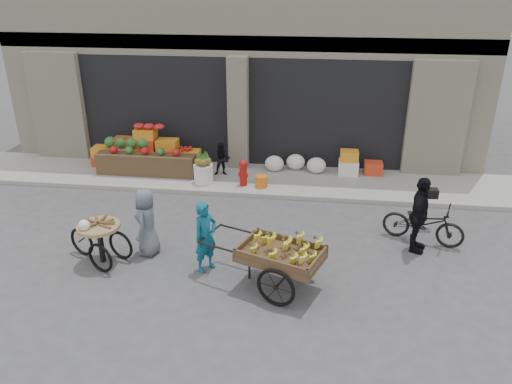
# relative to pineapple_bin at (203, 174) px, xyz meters

# --- Properties ---
(ground) EXTENTS (80.00, 80.00, 0.00)m
(ground) POSITION_rel_pineapple_bin_xyz_m (0.75, -3.60, -0.37)
(ground) COLOR #424244
(ground) RESTS_ON ground
(sidewalk) EXTENTS (18.00, 2.20, 0.12)m
(sidewalk) POSITION_rel_pineapple_bin_xyz_m (0.75, 0.50, -0.31)
(sidewalk) COLOR gray
(sidewalk) RESTS_ON ground
(building) EXTENTS (14.00, 6.45, 7.00)m
(building) POSITION_rel_pineapple_bin_xyz_m (0.75, 4.43, 3.00)
(building) COLOR beige
(building) RESTS_ON ground
(fruit_display) EXTENTS (3.10, 1.12, 1.24)m
(fruit_display) POSITION_rel_pineapple_bin_xyz_m (-1.73, 0.78, 0.30)
(fruit_display) COLOR red
(fruit_display) RESTS_ON sidewalk
(pineapple_bin) EXTENTS (0.52, 0.52, 0.50)m
(pineapple_bin) POSITION_rel_pineapple_bin_xyz_m (0.00, 0.00, 0.00)
(pineapple_bin) COLOR silver
(pineapple_bin) RESTS_ON sidewalk
(fire_hydrant) EXTENTS (0.22, 0.22, 0.71)m
(fire_hydrant) POSITION_rel_pineapple_bin_xyz_m (1.10, -0.05, 0.13)
(fire_hydrant) COLOR #A5140F
(fire_hydrant) RESTS_ON sidewalk
(orange_bucket) EXTENTS (0.32, 0.32, 0.30)m
(orange_bucket) POSITION_rel_pineapple_bin_xyz_m (1.60, -0.10, -0.10)
(orange_bucket) COLOR orange
(orange_bucket) RESTS_ON sidewalk
(right_bay_goods) EXTENTS (3.35, 0.60, 0.70)m
(right_bay_goods) POSITION_rel_pineapple_bin_xyz_m (3.36, 1.10, 0.04)
(right_bay_goods) COLOR silver
(right_bay_goods) RESTS_ON sidewalk
(seated_person) EXTENTS (0.51, 0.43, 0.93)m
(seated_person) POSITION_rel_pineapple_bin_xyz_m (0.40, 0.60, 0.21)
(seated_person) COLOR black
(seated_person) RESTS_ON sidewalk
(banana_cart) EXTENTS (2.68, 1.78, 1.04)m
(banana_cart) POSITION_rel_pineapple_bin_xyz_m (2.42, -4.48, 0.39)
(banana_cart) COLOR brown
(banana_cart) RESTS_ON ground
(vendor_woman) EXTENTS (0.59, 0.63, 1.45)m
(vendor_woman) POSITION_rel_pineapple_bin_xyz_m (0.98, -4.05, 0.35)
(vendor_woman) COLOR #0E536B
(vendor_woman) RESTS_ON ground
(tricycle_cart) EXTENTS (1.44, 1.09, 0.95)m
(tricycle_cart) POSITION_rel_pineapple_bin_xyz_m (-1.17, -4.05, 0.20)
(tricycle_cart) COLOR #9E7F51
(tricycle_cart) RESTS_ON ground
(vendor_grey) EXTENTS (0.47, 0.71, 1.44)m
(vendor_grey) POSITION_rel_pineapple_bin_xyz_m (-0.35, -3.58, 0.35)
(vendor_grey) COLOR slate
(vendor_grey) RESTS_ON ground
(bicycle) EXTENTS (1.82, 1.12, 0.90)m
(bicycle) POSITION_rel_pineapple_bin_xyz_m (5.37, -2.37, 0.08)
(bicycle) COLOR black
(bicycle) RESTS_ON ground
(cyclist) EXTENTS (0.69, 1.04, 1.65)m
(cyclist) POSITION_rel_pineapple_bin_xyz_m (5.17, -2.77, 0.45)
(cyclist) COLOR black
(cyclist) RESTS_ON ground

